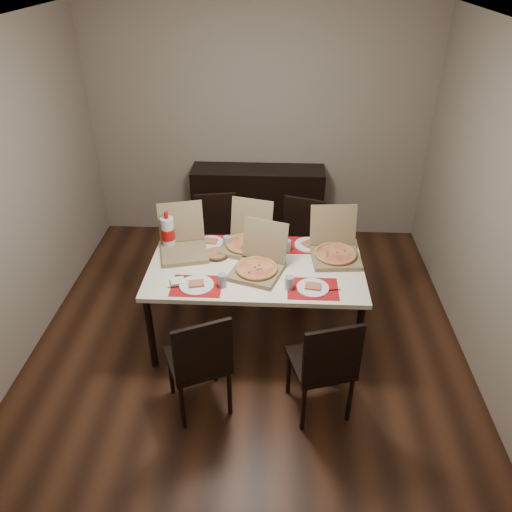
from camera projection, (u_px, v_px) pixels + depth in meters
The scene contains 20 objects.
ground at pixel (249, 336), 4.59m from camera, with size 3.80×4.00×0.02m, color #3E2113.
room_walls at pixel (251, 136), 4.02m from camera, with size 3.84×4.02×2.62m.
sideboard at pixel (258, 205), 5.85m from camera, with size 1.50×0.40×0.90m, color black.
dining_table at pixel (256, 273), 4.23m from camera, with size 1.80×1.00×0.75m.
chair_near_left at pixel (200, 360), 3.58m from camera, with size 0.56×0.56×0.93m.
chair_near_right at pixel (325, 364), 3.56m from camera, with size 0.52×0.52×0.93m.
chair_far_left at pixel (217, 236), 5.11m from camera, with size 0.48×0.48×0.93m.
chair_far_right at pixel (299, 241), 5.02m from camera, with size 0.53×0.53×0.93m.
setting_near_left at pixel (201, 284), 3.95m from camera, with size 0.47×0.30×0.11m.
setting_near_right at pixel (307, 287), 3.91m from camera, with size 0.44×0.30×0.11m.
setting_far_left at pixel (213, 242), 4.49m from camera, with size 0.47×0.30×0.11m.
setting_far_right at pixel (303, 245), 4.45m from camera, with size 0.49×0.30×0.11m.
napkin_loose at pixel (256, 268), 4.16m from camera, with size 0.12×0.11×0.02m, color white.
pizza_box_center at pixel (258, 266), 4.10m from camera, with size 0.50×0.53×0.39m.
pizza_box_right at pixel (335, 251), 4.29m from camera, with size 0.44×0.48×0.40m.
pizza_box_left at pixel (184, 246), 4.36m from camera, with size 0.49×0.52×0.40m.
pizza_box_extra at pixel (246, 241), 4.43m from camera, with size 0.48×0.51×0.39m.
faina_plate at pixel (216, 254), 4.33m from camera, with size 0.23×0.23×0.03m.
dip_bowl at pixel (263, 257), 4.29m from camera, with size 0.13×0.13×0.03m, color white.
soda_bottle at pixel (168, 233), 4.38m from camera, with size 0.12×0.12×0.35m.
Camera 1 is at (0.23, -3.48, 3.06)m, focal length 35.00 mm.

